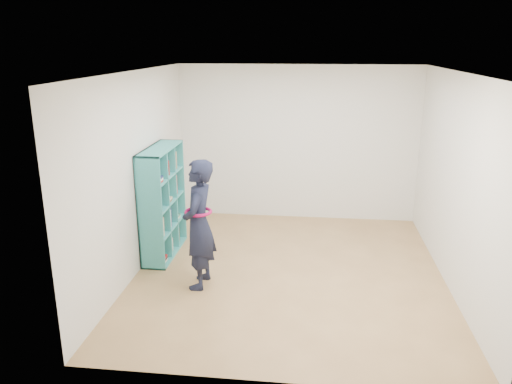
# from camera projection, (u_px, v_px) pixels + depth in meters

# --- Properties ---
(floor) EXTENTS (4.50, 4.50, 0.00)m
(floor) POSITION_uv_depth(u_px,v_px,m) (289.00, 273.00, 6.63)
(floor) COLOR olive
(floor) RESTS_ON ground
(ceiling) EXTENTS (4.50, 4.50, 0.00)m
(ceiling) POSITION_uv_depth(u_px,v_px,m) (293.00, 72.00, 5.88)
(ceiling) COLOR white
(ceiling) RESTS_ON wall_back
(wall_left) EXTENTS (0.02, 4.50, 2.60)m
(wall_left) POSITION_uv_depth(u_px,v_px,m) (137.00, 174.00, 6.48)
(wall_left) COLOR silver
(wall_left) RESTS_ON floor
(wall_right) EXTENTS (0.02, 4.50, 2.60)m
(wall_right) POSITION_uv_depth(u_px,v_px,m) (456.00, 183.00, 6.03)
(wall_right) COLOR silver
(wall_right) RESTS_ON floor
(wall_back) EXTENTS (4.00, 0.02, 2.60)m
(wall_back) POSITION_uv_depth(u_px,v_px,m) (298.00, 144.00, 8.39)
(wall_back) COLOR silver
(wall_back) RESTS_ON floor
(wall_front) EXTENTS (4.00, 0.02, 2.60)m
(wall_front) POSITION_uv_depth(u_px,v_px,m) (277.00, 249.00, 4.11)
(wall_front) COLOR silver
(wall_front) RESTS_ON floor
(bookshelf) EXTENTS (0.34, 1.17, 1.56)m
(bookshelf) POSITION_uv_depth(u_px,v_px,m) (161.00, 203.00, 7.03)
(bookshelf) COLOR teal
(bookshelf) RESTS_ON floor
(person) EXTENTS (0.40, 0.60, 1.62)m
(person) POSITION_uv_depth(u_px,v_px,m) (199.00, 224.00, 6.06)
(person) COLOR black
(person) RESTS_ON floor
(smartphone) EXTENTS (0.02, 0.10, 0.13)m
(smartphone) POSITION_uv_depth(u_px,v_px,m) (188.00, 213.00, 6.15)
(smartphone) COLOR silver
(smartphone) RESTS_ON person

